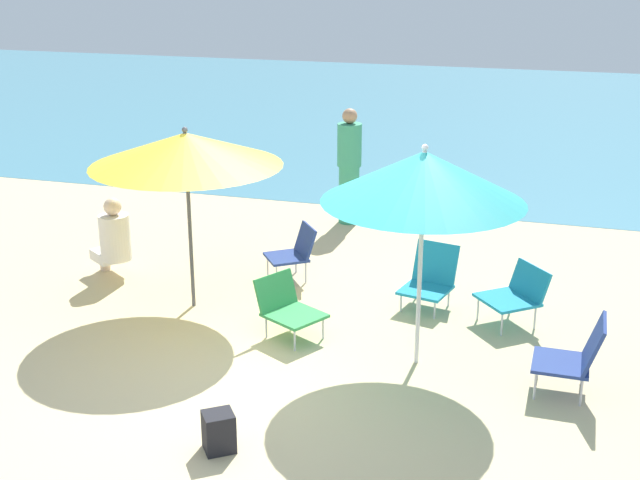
{
  "coord_description": "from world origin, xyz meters",
  "views": [
    {
      "loc": [
        2.38,
        -6.59,
        3.62
      ],
      "look_at": [
        -0.04,
        1.53,
        0.7
      ],
      "focal_mm": 47.71,
      "sensor_mm": 36.0,
      "label": 1
    }
  ],
  "objects_px": {
    "beach_chair_c": "(516,293)",
    "person_b": "(114,238)",
    "beach_chair_a": "(430,277)",
    "beach_bag": "(219,432)",
    "beach_chair_e": "(576,355)",
    "person_a": "(349,167)",
    "beach_chair_d": "(287,306)",
    "beach_chair_b": "(295,250)",
    "umbrella_teal": "(424,177)",
    "umbrella_yellow": "(186,149)"
  },
  "relations": [
    {
      "from": "umbrella_teal",
      "to": "beach_chair_e",
      "type": "bearing_deg",
      "value": -8.22
    },
    {
      "from": "beach_chair_d",
      "to": "beach_chair_e",
      "type": "bearing_deg",
      "value": 20.12
    },
    {
      "from": "beach_chair_a",
      "to": "person_a",
      "type": "xyz_separation_m",
      "value": [
        -1.57,
        2.55,
        0.48
      ]
    },
    {
      "from": "umbrella_teal",
      "to": "beach_chair_d",
      "type": "distance_m",
      "value": 1.98
    },
    {
      "from": "person_b",
      "to": "beach_bag",
      "type": "relative_size",
      "value": 3.08
    },
    {
      "from": "beach_chair_a",
      "to": "beach_chair_e",
      "type": "height_order",
      "value": "beach_chair_e"
    },
    {
      "from": "beach_chair_c",
      "to": "beach_chair_e",
      "type": "bearing_deg",
      "value": 74.08
    },
    {
      "from": "beach_chair_c",
      "to": "person_a",
      "type": "distance_m",
      "value": 3.74
    },
    {
      "from": "beach_chair_b",
      "to": "beach_chair_d",
      "type": "bearing_deg",
      "value": 68.88
    },
    {
      "from": "beach_chair_c",
      "to": "beach_bag",
      "type": "distance_m",
      "value": 3.6
    },
    {
      "from": "beach_chair_e",
      "to": "person_a",
      "type": "distance_m",
      "value": 5.15
    },
    {
      "from": "umbrella_teal",
      "to": "beach_chair_b",
      "type": "bearing_deg",
      "value": 135.88
    },
    {
      "from": "beach_chair_d",
      "to": "beach_chair_e",
      "type": "relative_size",
      "value": 1.06
    },
    {
      "from": "beach_chair_d",
      "to": "beach_chair_e",
      "type": "xyz_separation_m",
      "value": [
        2.72,
        -0.42,
        0.07
      ]
    },
    {
      "from": "beach_chair_a",
      "to": "beach_chair_b",
      "type": "height_order",
      "value": "beach_chair_a"
    },
    {
      "from": "beach_chair_c",
      "to": "person_b",
      "type": "relative_size",
      "value": 0.81
    },
    {
      "from": "beach_bag",
      "to": "beach_chair_e",
      "type": "bearing_deg",
      "value": 32.91
    },
    {
      "from": "beach_chair_a",
      "to": "beach_bag",
      "type": "xyz_separation_m",
      "value": [
        -1.06,
        -3.22,
        -0.16
      ]
    },
    {
      "from": "beach_chair_a",
      "to": "beach_chair_c",
      "type": "bearing_deg",
      "value": 89.8
    },
    {
      "from": "umbrella_yellow",
      "to": "person_a",
      "type": "relative_size",
      "value": 1.23
    },
    {
      "from": "umbrella_yellow",
      "to": "beach_chair_b",
      "type": "height_order",
      "value": "umbrella_yellow"
    },
    {
      "from": "beach_chair_c",
      "to": "beach_bag",
      "type": "relative_size",
      "value": 2.49
    },
    {
      "from": "beach_chair_b",
      "to": "person_a",
      "type": "xyz_separation_m",
      "value": [
        0.05,
        2.23,
        0.45
      ]
    },
    {
      "from": "beach_bag",
      "to": "beach_chair_c",
      "type": "bearing_deg",
      "value": 56.8
    },
    {
      "from": "beach_chair_e",
      "to": "umbrella_teal",
      "type": "bearing_deg",
      "value": -7.37
    },
    {
      "from": "umbrella_teal",
      "to": "beach_chair_c",
      "type": "height_order",
      "value": "umbrella_teal"
    },
    {
      "from": "beach_chair_e",
      "to": "beach_chair_d",
      "type": "bearing_deg",
      "value": -7.86
    },
    {
      "from": "beach_chair_c",
      "to": "person_a",
      "type": "bearing_deg",
      "value": -87.89
    },
    {
      "from": "person_a",
      "to": "umbrella_yellow",
      "type": "bearing_deg",
      "value": 11.25
    },
    {
      "from": "umbrella_yellow",
      "to": "beach_chair_b",
      "type": "xyz_separation_m",
      "value": [
        0.79,
        1.06,
        -1.36
      ]
    },
    {
      "from": "umbrella_yellow",
      "to": "beach_bag",
      "type": "xyz_separation_m",
      "value": [
        1.35,
        -2.48,
        -1.55
      ]
    },
    {
      "from": "beach_chair_c",
      "to": "beach_chair_d",
      "type": "bearing_deg",
      "value": -15.96
    },
    {
      "from": "umbrella_yellow",
      "to": "person_b",
      "type": "distance_m",
      "value": 1.8
    },
    {
      "from": "beach_chair_d",
      "to": "beach_chair_e",
      "type": "distance_m",
      "value": 2.75
    },
    {
      "from": "umbrella_yellow",
      "to": "beach_chair_b",
      "type": "relative_size",
      "value": 2.89
    },
    {
      "from": "beach_chair_a",
      "to": "beach_chair_b",
      "type": "bearing_deg",
      "value": -88.06
    },
    {
      "from": "umbrella_teal",
      "to": "beach_chair_c",
      "type": "bearing_deg",
      "value": 55.34
    },
    {
      "from": "umbrella_teal",
      "to": "person_b",
      "type": "relative_size",
      "value": 2.13
    },
    {
      "from": "beach_chair_b",
      "to": "beach_bag",
      "type": "xyz_separation_m",
      "value": [
        0.56,
        -3.54,
        -0.19
      ]
    },
    {
      "from": "umbrella_teal",
      "to": "person_a",
      "type": "distance_m",
      "value": 4.37
    },
    {
      "from": "beach_chair_e",
      "to": "umbrella_yellow",
      "type": "bearing_deg",
      "value": -11.01
    },
    {
      "from": "person_a",
      "to": "person_b",
      "type": "distance_m",
      "value": 3.48
    },
    {
      "from": "umbrella_teal",
      "to": "beach_chair_c",
      "type": "xyz_separation_m",
      "value": [
        0.79,
        1.15,
        -1.44
      ]
    },
    {
      "from": "beach_chair_b",
      "to": "person_a",
      "type": "height_order",
      "value": "person_a"
    },
    {
      "from": "umbrella_yellow",
      "to": "beach_chair_a",
      "type": "relative_size",
      "value": 2.88
    },
    {
      "from": "beach_chair_e",
      "to": "beach_chair_a",
      "type": "bearing_deg",
      "value": -45.31
    },
    {
      "from": "umbrella_teal",
      "to": "umbrella_yellow",
      "type": "xyz_separation_m",
      "value": [
        -2.52,
        0.62,
        -0.06
      ]
    },
    {
      "from": "beach_chair_c",
      "to": "beach_chair_d",
      "type": "xyz_separation_m",
      "value": [
        -2.12,
        -0.93,
        -0.02
      ]
    },
    {
      "from": "umbrella_teal",
      "to": "beach_chair_a",
      "type": "xyz_separation_m",
      "value": [
        -0.11,
        1.36,
        -1.45
      ]
    },
    {
      "from": "beach_chair_b",
      "to": "person_b",
      "type": "bearing_deg",
      "value": -21.06
    }
  ]
}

